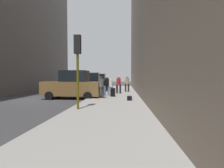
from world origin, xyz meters
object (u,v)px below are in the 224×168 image
Objects in this scene: pedestrian_in_red_jacket at (119,84)px; duffel_bag at (129,98)px; parked_black_suv at (89,83)px; pedestrian_with_beanie at (101,85)px; traffic_light at (78,56)px; pedestrian_in_jeans at (107,84)px; fire_hydrant at (99,91)px; pedestrian_in_tan_coat at (127,83)px; parked_white_van at (98,82)px; rolling_suitcase at (113,92)px; parked_bronze_suv at (73,86)px.

pedestrian_in_red_jacket reaches higher than duffel_bag.
pedestrian_with_beanie is (2.37, -7.34, 0.10)m from parked_black_suv.
traffic_light is 2.11× the size of pedestrian_in_jeans.
fire_hydrant is 0.41× the size of pedestrian_in_red_jacket.
parked_white_van is at bearing 120.36° from pedestrian_in_tan_coat.
rolling_suitcase is (3.18, -12.30, -0.54)m from parked_white_van.
rolling_suitcase is (-0.38, -2.74, -0.61)m from pedestrian_in_red_jacket.
fire_hydrant is at bearing 90.39° from traffic_light.
pedestrian_with_beanie reaches higher than rolling_suitcase.
pedestrian_in_tan_coat is 2.19m from pedestrian_in_red_jacket.
parked_bronze_suv is 3.28m from rolling_suitcase.
duffel_bag is at bearing -73.09° from parked_white_van.
pedestrian_in_tan_coat is 1.00× the size of pedestrian_in_red_jacket.
parked_white_van reaches higher than pedestrian_in_jeans.
pedestrian_with_beanie is 1.04× the size of pedestrian_in_red_jacket.
parked_bronze_suv is at bearing -129.46° from pedestrian_in_tan_coat.
parked_bronze_suv is 2.48m from pedestrian_with_beanie.
parked_black_suv is 10.59× the size of duffel_bag.
parked_white_van reaches higher than rolling_suitcase.
pedestrian_in_jeans is (2.61, -5.35, 0.07)m from parked_black_suv.
parked_black_suv is 12.18m from traffic_light.
pedestrian_in_red_jacket is (3.56, -3.26, 0.07)m from parked_black_suv.
parked_bronze_suv is 2.72× the size of pedestrian_in_tan_coat.
fire_hydrant is at bearing 125.07° from duffel_bag.
pedestrian_in_tan_coat is (2.04, 6.10, -0.03)m from pedestrian_with_beanie.
pedestrian_in_jeans is 1.06m from rolling_suitcase.
pedestrian_with_beanie is at bearing 83.56° from traffic_light.
pedestrian_in_jeans is at bearing -64.05° from parked_black_suv.
fire_hydrant is (1.80, 1.99, -0.54)m from parked_bronze_suv.
traffic_light is at bearing -96.44° from pedestrian_with_beanie.
traffic_light is 8.18× the size of duffel_bag.
parked_black_suv is 6.62× the size of fire_hydrant.
parked_black_suv is (-0.00, 6.60, 0.00)m from parked_bronze_suv.
fire_hydrant is 1.60× the size of duffel_bag.
duffel_bag is at bearing -80.02° from pedestrian_in_red_jacket.
pedestrian_in_jeans is (0.80, -0.74, 0.61)m from fire_hydrant.
parked_black_suv and parked_white_van have the same top height.
pedestrian_in_jeans is at bearing 131.42° from rolling_suitcase.
fire_hydrant is (1.80, -4.61, -0.54)m from parked_black_suv.
pedestrian_in_tan_coat is (2.61, 3.37, 0.61)m from fire_hydrant.
pedestrian_in_jeans is 1.64× the size of rolling_suitcase.
pedestrian_with_beanie is (2.37, -13.63, 0.10)m from parked_white_van.
pedestrian_in_red_jacket is (-0.85, -2.02, 0.00)m from pedestrian_in_tan_coat.
pedestrian_in_red_jacket is at bearing 99.98° from duffel_bag.
traffic_light reaches higher than pedestrian_with_beanie.
pedestrian_in_jeans reaches higher than duffel_bag.
parked_bronze_suv is 2.72× the size of pedestrian_in_jeans.
pedestrian_in_red_jacket is 2.83m from rolling_suitcase.
traffic_light is 6.47m from rolling_suitcase.
parked_white_van is 11.06m from fire_hydrant.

